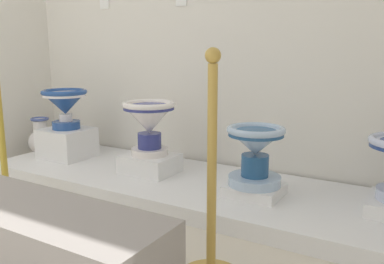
{
  "coord_description": "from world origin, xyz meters",
  "views": [
    {
      "loc": [
        3.26,
        -0.24,
        0.98
      ],
      "look_at": [
        1.9,
        2.05,
        0.44
      ],
      "focal_mm": 38.18,
      "sensor_mm": 36.0,
      "label": 1
    }
  ],
  "objects_px": {
    "plinth_block_rightmost": "(150,164)",
    "stanchion_post_near_right": "(211,220)",
    "museum_bench": "(45,258)",
    "stanchion_post_near_left": "(3,157)",
    "plinth_block_squat_floral": "(254,190)",
    "antique_toilet_rightmost": "(149,120)",
    "decorative_vase_companion": "(41,140)",
    "info_placard_first": "(104,1)",
    "antique_toilet_pale_glazed": "(65,103)",
    "plinth_block_pale_glazed": "(67,143)",
    "antique_toilet_squat_floral": "(255,148)"
  },
  "relations": [
    {
      "from": "plinth_block_pale_glazed",
      "to": "decorative_vase_companion",
      "type": "distance_m",
      "value": 0.53
    },
    {
      "from": "antique_toilet_pale_glazed",
      "to": "info_placard_first",
      "type": "xyz_separation_m",
      "value": [
        0.04,
        0.47,
        0.83
      ]
    },
    {
      "from": "decorative_vase_companion",
      "to": "stanchion_post_near_right",
      "type": "relative_size",
      "value": 0.37
    },
    {
      "from": "plinth_block_rightmost",
      "to": "antique_toilet_rightmost",
      "type": "distance_m",
      "value": 0.32
    },
    {
      "from": "plinth_block_squat_floral",
      "to": "stanchion_post_near_left",
      "type": "xyz_separation_m",
      "value": [
        -1.36,
        -0.73,
        0.19
      ]
    },
    {
      "from": "info_placard_first",
      "to": "plinth_block_rightmost",
      "type": "bearing_deg",
      "value": -30.29
    },
    {
      "from": "decorative_vase_companion",
      "to": "antique_toilet_pale_glazed",
      "type": "bearing_deg",
      "value": -16.14
    },
    {
      "from": "plinth_block_rightmost",
      "to": "stanchion_post_near_right",
      "type": "relative_size",
      "value": 0.38
    },
    {
      "from": "stanchion_post_near_left",
      "to": "museum_bench",
      "type": "distance_m",
      "value": 1.19
    },
    {
      "from": "museum_bench",
      "to": "decorative_vase_companion",
      "type": "bearing_deg",
      "value": 140.98
    },
    {
      "from": "plinth_block_pale_glazed",
      "to": "decorative_vase_companion",
      "type": "bearing_deg",
      "value": 163.86
    },
    {
      "from": "plinth_block_pale_glazed",
      "to": "antique_toilet_rightmost",
      "type": "relative_size",
      "value": 0.98
    },
    {
      "from": "antique_toilet_rightmost",
      "to": "plinth_block_squat_floral",
      "type": "distance_m",
      "value": 0.91
    },
    {
      "from": "antique_toilet_pale_glazed",
      "to": "antique_toilet_squat_floral",
      "type": "distance_m",
      "value": 1.68
    },
    {
      "from": "plinth_block_pale_glazed",
      "to": "plinth_block_squat_floral",
      "type": "xyz_separation_m",
      "value": [
        1.67,
        -0.06,
        -0.09
      ]
    },
    {
      "from": "info_placard_first",
      "to": "plinth_block_pale_glazed",
      "type": "bearing_deg",
      "value": -94.68
    },
    {
      "from": "plinth_block_rightmost",
      "to": "antique_toilet_squat_floral",
      "type": "distance_m",
      "value": 0.87
    },
    {
      "from": "antique_toilet_pale_glazed",
      "to": "decorative_vase_companion",
      "type": "bearing_deg",
      "value": 163.86
    },
    {
      "from": "stanchion_post_near_left",
      "to": "plinth_block_squat_floral",
      "type": "bearing_deg",
      "value": 28.23
    },
    {
      "from": "antique_toilet_rightmost",
      "to": "museum_bench",
      "type": "relative_size",
      "value": 0.37
    },
    {
      "from": "plinth_block_squat_floral",
      "to": "decorative_vase_companion",
      "type": "relative_size",
      "value": 0.89
    },
    {
      "from": "plinth_block_squat_floral",
      "to": "info_placard_first",
      "type": "distance_m",
      "value": 2.13
    },
    {
      "from": "plinth_block_pale_glazed",
      "to": "stanchion_post_near_left",
      "type": "xyz_separation_m",
      "value": [
        0.31,
        -0.79,
        0.11
      ]
    },
    {
      "from": "info_placard_first",
      "to": "museum_bench",
      "type": "bearing_deg",
      "value": -54.32
    },
    {
      "from": "plinth_block_rightmost",
      "to": "antique_toilet_squat_floral",
      "type": "bearing_deg",
      "value": -4.36
    },
    {
      "from": "stanchion_post_near_right",
      "to": "stanchion_post_near_left",
      "type": "bearing_deg",
      "value": 176.83
    },
    {
      "from": "info_placard_first",
      "to": "museum_bench",
      "type": "height_order",
      "value": "info_placard_first"
    },
    {
      "from": "plinth_block_rightmost",
      "to": "antique_toilet_rightmost",
      "type": "xyz_separation_m",
      "value": [
        0.0,
        0.0,
        0.32
      ]
    },
    {
      "from": "plinth_block_squat_floral",
      "to": "museum_bench",
      "type": "height_order",
      "value": "museum_bench"
    },
    {
      "from": "antique_toilet_pale_glazed",
      "to": "antique_toilet_squat_floral",
      "type": "xyz_separation_m",
      "value": [
        1.67,
        -0.06,
        -0.16
      ]
    },
    {
      "from": "plinth_block_rightmost",
      "to": "plinth_block_squat_floral",
      "type": "distance_m",
      "value": 0.84
    },
    {
      "from": "antique_toilet_squat_floral",
      "to": "decorative_vase_companion",
      "type": "height_order",
      "value": "antique_toilet_squat_floral"
    },
    {
      "from": "antique_toilet_rightmost",
      "to": "antique_toilet_pale_glazed",
      "type": "bearing_deg",
      "value": -179.96
    },
    {
      "from": "antique_toilet_squat_floral",
      "to": "plinth_block_squat_floral",
      "type": "bearing_deg",
      "value": -153.43
    },
    {
      "from": "info_placard_first",
      "to": "museum_bench",
      "type": "relative_size",
      "value": 0.12
    },
    {
      "from": "antique_toilet_pale_glazed",
      "to": "plinth_block_rightmost",
      "type": "height_order",
      "value": "antique_toilet_pale_glazed"
    },
    {
      "from": "plinth_block_pale_glazed",
      "to": "stanchion_post_near_left",
      "type": "height_order",
      "value": "stanchion_post_near_left"
    },
    {
      "from": "plinth_block_squat_floral",
      "to": "museum_bench",
      "type": "bearing_deg",
      "value": -104.12
    },
    {
      "from": "antique_toilet_rightmost",
      "to": "stanchion_post_near_left",
      "type": "bearing_deg",
      "value": -123.65
    },
    {
      "from": "museum_bench",
      "to": "stanchion_post_near_left",
      "type": "bearing_deg",
      "value": 151.54
    },
    {
      "from": "antique_toilet_rightmost",
      "to": "stanchion_post_near_left",
      "type": "xyz_separation_m",
      "value": [
        -0.53,
        -0.79,
        -0.16
      ]
    },
    {
      "from": "plinth_block_pale_glazed",
      "to": "stanchion_post_near_left",
      "type": "bearing_deg",
      "value": -68.49
    },
    {
      "from": "plinth_block_rightmost",
      "to": "antique_toilet_squat_floral",
      "type": "xyz_separation_m",
      "value": [
        0.83,
        -0.06,
        0.23
      ]
    },
    {
      "from": "plinth_block_squat_floral",
      "to": "plinth_block_pale_glazed",
      "type": "bearing_deg",
      "value": 177.85
    },
    {
      "from": "plinth_block_squat_floral",
      "to": "decorative_vase_companion",
      "type": "bearing_deg",
      "value": 174.54
    },
    {
      "from": "antique_toilet_rightmost",
      "to": "stanchion_post_near_left",
      "type": "height_order",
      "value": "stanchion_post_near_left"
    },
    {
      "from": "info_placard_first",
      "to": "museum_bench",
      "type": "xyz_separation_m",
      "value": [
        1.31,
        -1.82,
        -1.19
      ]
    },
    {
      "from": "stanchion_post_near_left",
      "to": "stanchion_post_near_right",
      "type": "xyz_separation_m",
      "value": [
        1.5,
        -0.08,
        -0.05
      ]
    },
    {
      "from": "plinth_block_squat_floral",
      "to": "antique_toilet_rightmost",
      "type": "bearing_deg",
      "value": 175.64
    },
    {
      "from": "plinth_block_squat_floral",
      "to": "stanchion_post_near_right",
      "type": "height_order",
      "value": "stanchion_post_near_right"
    }
  ]
}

